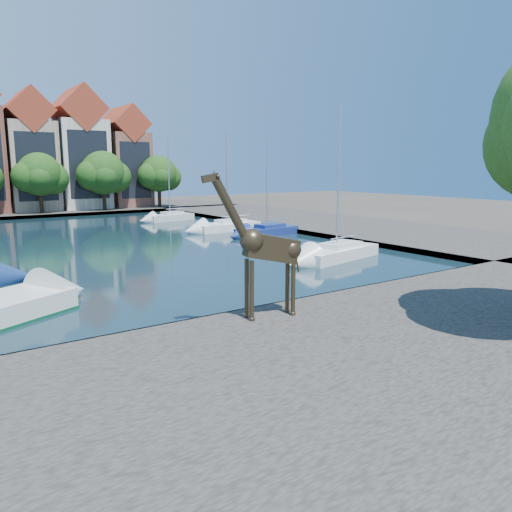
{
  "coord_description": "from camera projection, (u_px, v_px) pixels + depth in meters",
  "views": [
    {
      "loc": [
        -11.51,
        -16.72,
        6.3
      ],
      "look_at": [
        0.79,
        1.11,
        2.4
      ],
      "focal_mm": 35.0,
      "sensor_mm": 36.0,
      "label": 1
    }
  ],
  "objects": [
    {
      "name": "far_tree_east",
      "position": [
        104.0,
        174.0,
        66.71
      ],
      "size": [
        7.54,
        5.8,
        7.84
      ],
      "color": "#332114",
      "rests_on": "far_quay"
    },
    {
      "name": "far_tree_far_east",
      "position": [
        159.0,
        175.0,
        71.2
      ],
      "size": [
        6.76,
        5.2,
        7.36
      ],
      "color": "#332114",
      "rests_on": "far_quay"
    },
    {
      "name": "townhouse_east_inner",
      "position": [
        29.0,
        155.0,
        66.18
      ],
      "size": [
        5.94,
        9.18,
        15.79
      ],
      "color": "tan",
      "rests_on": "far_quay"
    },
    {
      "name": "far_quay",
      "position": [
        17.0,
        212.0,
        66.4
      ],
      "size": [
        60.0,
        16.0,
        0.5
      ],
      "primitive_type": "cube",
      "color": "#47433D",
      "rests_on": "ground"
    },
    {
      "name": "townhouse_east_end",
      "position": [
        124.0,
        161.0,
        73.56
      ],
      "size": [
        5.44,
        9.18,
        14.43
      ],
      "color": "brown",
      "rests_on": "far_quay"
    },
    {
      "name": "far_tree_mid_east",
      "position": [
        40.0,
        176.0,
        62.25
      ],
      "size": [
        7.02,
        5.4,
        7.52
      ],
      "color": "#332114",
      "rests_on": "far_quay"
    },
    {
      "name": "sailboat_right_a",
      "position": [
        336.0,
        250.0,
        33.92
      ],
      "size": [
        7.29,
        3.8,
        10.49
      ],
      "color": "silver",
      "rests_on": "water_basin"
    },
    {
      "name": "townhouse_east_mid",
      "position": [
        79.0,
        153.0,
        69.75
      ],
      "size": [
        6.43,
        9.18,
        16.65
      ],
      "color": "beige",
      "rests_on": "far_quay"
    },
    {
      "name": "sailboat_right_c",
      "position": [
        227.0,
        225.0,
        48.78
      ],
      "size": [
        6.66,
        2.55,
        9.57
      ],
      "color": "white",
      "rests_on": "water_basin"
    },
    {
      "name": "ground",
      "position": [
        255.0,
        317.0,
        21.09
      ],
      "size": [
        160.0,
        160.0,
        0.0
      ],
      "primitive_type": "plane",
      "color": "#38332B",
      "rests_on": "ground"
    },
    {
      "name": "sailboat_right_b",
      "position": [
        267.0,
        229.0,
        45.5
      ],
      "size": [
        6.34,
        2.9,
        11.64
      ],
      "color": "navy",
      "rests_on": "water_basin"
    },
    {
      "name": "near_quay",
      "position": [
        384.0,
        365.0,
        15.38
      ],
      "size": [
        50.0,
        14.0,
        0.5
      ],
      "primitive_type": "cube",
      "color": "#47433D",
      "rests_on": "ground"
    },
    {
      "name": "water_basin",
      "position": [
        88.0,
        244.0,
        40.52
      ],
      "size": [
        38.0,
        50.0,
        0.08
      ],
      "primitive_type": "cube",
      "color": "black",
      "rests_on": "ground"
    },
    {
      "name": "right_quay",
      "position": [
        319.0,
        222.0,
        54.46
      ],
      "size": [
        14.0,
        52.0,
        0.5
      ],
      "primitive_type": "cube",
      "color": "#47433D",
      "rests_on": "ground"
    },
    {
      "name": "giraffe_statue",
      "position": [
        264.0,
        248.0,
        19.03
      ],
      "size": [
        3.9,
        1.12,
        5.58
      ],
      "color": "#352A1A",
      "rests_on": "near_quay"
    },
    {
      "name": "sailboat_right_d",
      "position": [
        170.0,
        216.0,
        57.8
      ],
      "size": [
        5.78,
        2.77,
        9.44
      ],
      "color": "silver",
      "rests_on": "water_basin"
    }
  ]
}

